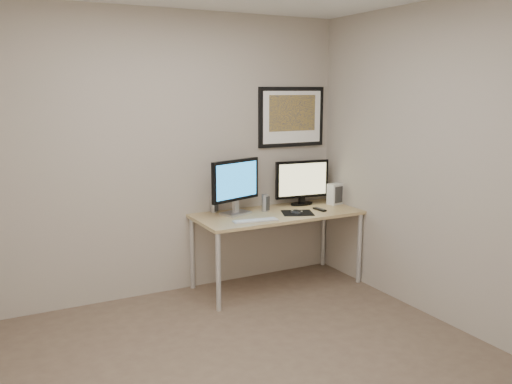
{
  "coord_description": "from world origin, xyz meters",
  "views": [
    {
      "loc": [
        -1.54,
        -3.05,
        1.89
      ],
      "look_at": [
        0.64,
        1.1,
        1.01
      ],
      "focal_mm": 38.0,
      "sensor_mm": 36.0,
      "label": 1
    }
  ],
  "objects_px": {
    "desk": "(277,219)",
    "speaker_right": "(265,203)",
    "keyboard": "(256,220)",
    "framed_art": "(292,117)",
    "speaker_left": "(214,204)",
    "monitor_large": "(236,184)",
    "phone_dock": "(266,204)",
    "fan_unit": "(335,194)",
    "monitor_tv": "(302,181)"
  },
  "relations": [
    {
      "from": "speaker_right",
      "to": "framed_art",
      "type": "bearing_deg",
      "value": 4.8
    },
    {
      "from": "speaker_left",
      "to": "keyboard",
      "type": "xyz_separation_m",
      "value": [
        0.19,
        -0.52,
        -0.07
      ]
    },
    {
      "from": "framed_art",
      "to": "desk",
      "type": "bearing_deg",
      "value": -136.54
    },
    {
      "from": "monitor_tv",
      "to": "keyboard",
      "type": "distance_m",
      "value": 0.89
    },
    {
      "from": "framed_art",
      "to": "phone_dock",
      "type": "height_order",
      "value": "framed_art"
    },
    {
      "from": "speaker_left",
      "to": "keyboard",
      "type": "bearing_deg",
      "value": -94.17
    },
    {
      "from": "fan_unit",
      "to": "framed_art",
      "type": "bearing_deg",
      "value": 132.06
    },
    {
      "from": "speaker_right",
      "to": "monitor_large",
      "type": "bearing_deg",
      "value": 153.41
    },
    {
      "from": "monitor_large",
      "to": "keyboard",
      "type": "xyz_separation_m",
      "value": [
        0.04,
        -0.33,
        -0.28
      ]
    },
    {
      "from": "framed_art",
      "to": "monitor_tv",
      "type": "bearing_deg",
      "value": -67.22
    },
    {
      "from": "framed_art",
      "to": "monitor_tv",
      "type": "distance_m",
      "value": 0.66
    },
    {
      "from": "framed_art",
      "to": "phone_dock",
      "type": "xyz_separation_m",
      "value": [
        -0.4,
        -0.19,
        -0.83
      ]
    },
    {
      "from": "framed_art",
      "to": "monitor_tv",
      "type": "xyz_separation_m",
      "value": [
        0.06,
        -0.13,
        -0.65
      ]
    },
    {
      "from": "desk",
      "to": "speaker_right",
      "type": "relative_size",
      "value": 9.64
    },
    {
      "from": "monitor_tv",
      "to": "speaker_right",
      "type": "relative_size",
      "value": 3.51
    },
    {
      "from": "phone_dock",
      "to": "monitor_tv",
      "type": "bearing_deg",
      "value": 13.37
    },
    {
      "from": "speaker_left",
      "to": "speaker_right",
      "type": "relative_size",
      "value": 0.98
    },
    {
      "from": "monitor_large",
      "to": "speaker_left",
      "type": "relative_size",
      "value": 3.42
    },
    {
      "from": "desk",
      "to": "monitor_tv",
      "type": "xyz_separation_m",
      "value": [
        0.41,
        0.2,
        0.31
      ]
    },
    {
      "from": "framed_art",
      "to": "monitor_large",
      "type": "distance_m",
      "value": 0.97
    },
    {
      "from": "speaker_right",
      "to": "speaker_left",
      "type": "bearing_deg",
      "value": 133.17
    },
    {
      "from": "fan_unit",
      "to": "monitor_tv",
      "type": "bearing_deg",
      "value": 144.64
    },
    {
      "from": "monitor_large",
      "to": "fan_unit",
      "type": "bearing_deg",
      "value": -21.39
    },
    {
      "from": "phone_dock",
      "to": "fan_unit",
      "type": "xyz_separation_m",
      "value": [
        0.77,
        -0.07,
        0.04
      ]
    },
    {
      "from": "monitor_large",
      "to": "monitor_tv",
      "type": "relative_size",
      "value": 0.95
    },
    {
      "from": "speaker_left",
      "to": "fan_unit",
      "type": "relative_size",
      "value": 0.76
    },
    {
      "from": "framed_art",
      "to": "phone_dock",
      "type": "distance_m",
      "value": 0.94
    },
    {
      "from": "framed_art",
      "to": "monitor_large",
      "type": "bearing_deg",
      "value": -164.29
    },
    {
      "from": "monitor_tv",
      "to": "keyboard",
      "type": "relative_size",
      "value": 1.42
    },
    {
      "from": "monitor_large",
      "to": "speaker_left",
      "type": "xyz_separation_m",
      "value": [
        -0.15,
        0.18,
        -0.21
      ]
    },
    {
      "from": "monitor_tv",
      "to": "speaker_right",
      "type": "bearing_deg",
      "value": -163.08
    },
    {
      "from": "keyboard",
      "to": "speaker_right",
      "type": "bearing_deg",
      "value": 57.05
    },
    {
      "from": "phone_dock",
      "to": "speaker_right",
      "type": "bearing_deg",
      "value": -122.95
    },
    {
      "from": "monitor_tv",
      "to": "speaker_right",
      "type": "xyz_separation_m",
      "value": [
        -0.48,
        -0.09,
        -0.16
      ]
    },
    {
      "from": "framed_art",
      "to": "fan_unit",
      "type": "xyz_separation_m",
      "value": [
        0.37,
        -0.26,
        -0.78
      ]
    },
    {
      "from": "desk",
      "to": "speaker_right",
      "type": "xyz_separation_m",
      "value": [
        -0.08,
        0.11,
        0.15
      ]
    },
    {
      "from": "monitor_tv",
      "to": "keyboard",
      "type": "bearing_deg",
      "value": -145.5
    },
    {
      "from": "framed_art",
      "to": "speaker_right",
      "type": "bearing_deg",
      "value": -152.16
    },
    {
      "from": "keyboard",
      "to": "desk",
      "type": "bearing_deg",
      "value": 38.66
    },
    {
      "from": "fan_unit",
      "to": "speaker_right",
      "type": "bearing_deg",
      "value": 164.76
    },
    {
      "from": "framed_art",
      "to": "monitor_tv",
      "type": "relative_size",
      "value": 1.29
    },
    {
      "from": "keyboard",
      "to": "framed_art",
      "type": "bearing_deg",
      "value": 45.37
    },
    {
      "from": "desk",
      "to": "framed_art",
      "type": "bearing_deg",
      "value": 43.46
    },
    {
      "from": "desk",
      "to": "speaker_left",
      "type": "distance_m",
      "value": 0.63
    },
    {
      "from": "speaker_left",
      "to": "monitor_tv",
      "type": "bearing_deg",
      "value": -30.6
    },
    {
      "from": "monitor_large",
      "to": "phone_dock",
      "type": "distance_m",
      "value": 0.4
    },
    {
      "from": "framed_art",
      "to": "speaker_right",
      "type": "relative_size",
      "value": 4.52
    },
    {
      "from": "phone_dock",
      "to": "keyboard",
      "type": "height_order",
      "value": "phone_dock"
    },
    {
      "from": "monitor_large",
      "to": "speaker_left",
      "type": "distance_m",
      "value": 0.31
    },
    {
      "from": "speaker_left",
      "to": "phone_dock",
      "type": "height_order",
      "value": "speaker_left"
    }
  ]
}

